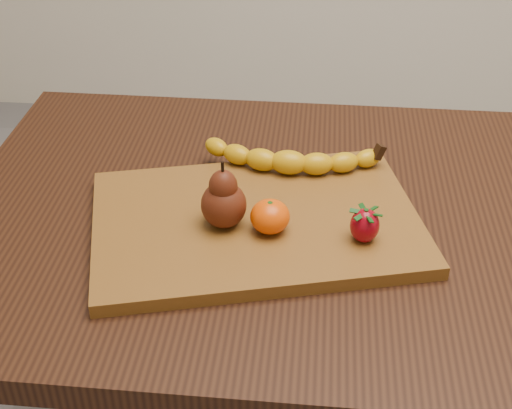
# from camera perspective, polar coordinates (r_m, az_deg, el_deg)

# --- Properties ---
(table) EXTENTS (1.00, 0.70, 0.76)m
(table) POSITION_cam_1_polar(r_m,az_deg,el_deg) (1.10, 2.93, -4.72)
(table) COLOR black
(table) RESTS_ON ground
(cutting_board) EXTENTS (0.51, 0.40, 0.02)m
(cutting_board) POSITION_cam_1_polar(r_m,az_deg,el_deg) (1.00, 0.00, -1.41)
(cutting_board) COLOR brown
(cutting_board) RESTS_ON table
(banana) EXTENTS (0.24, 0.07, 0.04)m
(banana) POSITION_cam_1_polar(r_m,az_deg,el_deg) (1.08, 2.63, 3.39)
(banana) COLOR #CF9C09
(banana) RESTS_ON cutting_board
(pear) EXTENTS (0.08, 0.08, 0.10)m
(pear) POSITION_cam_1_polar(r_m,az_deg,el_deg) (0.95, -2.63, 0.85)
(pear) COLOR #4E1C0C
(pear) RESTS_ON cutting_board
(mandarin) EXTENTS (0.06, 0.06, 0.05)m
(mandarin) POSITION_cam_1_polar(r_m,az_deg,el_deg) (0.95, 1.13, -0.96)
(mandarin) COLOR #E74902
(mandarin) RESTS_ON cutting_board
(strawberry) EXTENTS (0.05, 0.05, 0.05)m
(strawberry) POSITION_cam_1_polar(r_m,az_deg,el_deg) (0.95, 8.70, -1.58)
(strawberry) COLOR maroon
(strawberry) RESTS_ON cutting_board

